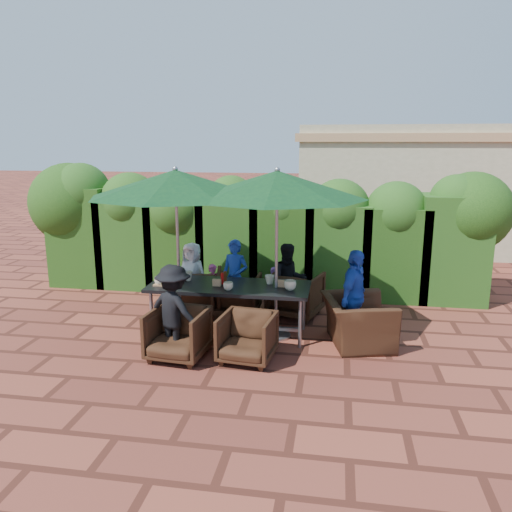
% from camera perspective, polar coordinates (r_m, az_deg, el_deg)
% --- Properties ---
extents(ground, '(80.00, 80.00, 0.00)m').
position_cam_1_polar(ground, '(7.50, -2.70, -8.96)').
color(ground, brown).
rests_on(ground, ground).
extents(dining_table, '(2.35, 0.90, 0.75)m').
position_cam_1_polar(dining_table, '(7.33, -3.09, -3.89)').
color(dining_table, black).
rests_on(dining_table, ground).
extents(umbrella_left, '(2.52, 2.52, 2.46)m').
position_cam_1_polar(umbrella_left, '(7.26, -9.17, 8.17)').
color(umbrella_left, gray).
rests_on(umbrella_left, ground).
extents(umbrella_right, '(2.51, 2.51, 2.46)m').
position_cam_1_polar(umbrella_right, '(6.93, 2.43, 8.10)').
color(umbrella_right, gray).
rests_on(umbrella_right, ground).
extents(chair_far_left, '(0.92, 0.88, 0.81)m').
position_cam_1_polar(chair_far_left, '(8.38, -6.73, -3.75)').
color(chair_far_left, black).
rests_on(chair_far_left, ground).
extents(chair_far_mid, '(0.72, 0.68, 0.74)m').
position_cam_1_polar(chair_far_mid, '(8.23, -2.16, -4.22)').
color(chair_far_mid, black).
rests_on(chair_far_mid, ground).
extents(chair_far_right, '(0.95, 0.91, 0.80)m').
position_cam_1_polar(chair_far_right, '(8.20, 4.56, -4.12)').
color(chair_far_right, black).
rests_on(chair_far_right, ground).
extents(chair_near_left, '(0.78, 0.74, 0.74)m').
position_cam_1_polar(chair_near_left, '(6.68, -8.93, -8.53)').
color(chair_near_left, black).
rests_on(chair_near_left, ground).
extents(chair_near_right, '(0.75, 0.71, 0.70)m').
position_cam_1_polar(chair_near_right, '(6.53, -1.02, -9.05)').
color(chair_near_right, black).
rests_on(chair_near_right, ground).
extents(chair_end_right, '(0.88, 1.14, 0.89)m').
position_cam_1_polar(chair_end_right, '(7.17, 11.58, -6.48)').
color(chair_end_right, black).
rests_on(chair_end_right, ground).
extents(adult_far_left, '(0.65, 0.50, 1.15)m').
position_cam_1_polar(adult_far_left, '(8.51, -7.27, -2.29)').
color(adult_far_left, white).
rests_on(adult_far_left, ground).
extents(adult_far_mid, '(0.52, 0.46, 1.25)m').
position_cam_1_polar(adult_far_mid, '(8.19, -2.43, -2.46)').
color(adult_far_mid, '#2147B5').
rests_on(adult_far_mid, ground).
extents(adult_far_right, '(0.67, 0.53, 1.21)m').
position_cam_1_polar(adult_far_right, '(8.07, 3.78, -2.84)').
color(adult_far_right, black).
rests_on(adult_far_right, ground).
extents(adult_near_left, '(0.88, 0.64, 1.25)m').
position_cam_1_polar(adult_near_left, '(6.68, -9.37, -6.21)').
color(adult_near_left, black).
rests_on(adult_near_left, ground).
extents(adult_end_right, '(0.65, 0.88, 1.35)m').
position_cam_1_polar(adult_end_right, '(7.11, 11.12, -4.65)').
color(adult_end_right, '#2147B5').
rests_on(adult_end_right, ground).
extents(child_left, '(0.35, 0.32, 0.81)m').
position_cam_1_polar(child_left, '(8.42, -4.89, -3.64)').
color(child_left, '#E45094').
rests_on(child_left, ground).
extents(child_right, '(0.28, 0.23, 0.76)m').
position_cam_1_polar(child_right, '(8.38, 2.09, -3.84)').
color(child_right, '#9154B7').
rests_on(child_right, ground).
extents(pedestrian_a, '(1.68, 1.51, 1.79)m').
position_cam_1_polar(pedestrian_a, '(11.08, 11.28, 2.78)').
color(pedestrian_a, '#2C8725').
rests_on(pedestrian_a, ground).
extents(pedestrian_b, '(0.86, 0.67, 1.58)m').
position_cam_1_polar(pedestrian_b, '(11.47, 13.17, 2.50)').
color(pedestrian_b, '#E45094').
rests_on(pedestrian_b, ground).
extents(pedestrian_c, '(1.09, 0.96, 1.58)m').
position_cam_1_polar(pedestrian_c, '(11.39, 18.01, 2.12)').
color(pedestrian_c, '#9D9CA5').
rests_on(pedestrian_c, ground).
extents(cup_a, '(0.16, 0.16, 0.13)m').
position_cam_1_polar(cup_a, '(7.42, -10.92, -2.79)').
color(cup_a, beige).
rests_on(cup_a, dining_table).
extents(cup_b, '(0.15, 0.15, 0.14)m').
position_cam_1_polar(cup_b, '(7.57, -7.83, -2.29)').
color(cup_b, beige).
rests_on(cup_b, dining_table).
extents(cup_c, '(0.14, 0.14, 0.11)m').
position_cam_1_polar(cup_c, '(7.06, -3.19, -3.45)').
color(cup_c, beige).
rests_on(cup_c, dining_table).
extents(cup_d, '(0.14, 0.14, 0.13)m').
position_cam_1_polar(cup_d, '(7.34, 1.56, -2.70)').
color(cup_d, beige).
rests_on(cup_d, dining_table).
extents(cup_e, '(0.17, 0.17, 0.14)m').
position_cam_1_polar(cup_e, '(7.06, 3.92, -3.35)').
color(cup_e, beige).
rests_on(cup_e, dining_table).
extents(ketchup_bottle, '(0.04, 0.04, 0.17)m').
position_cam_1_polar(ketchup_bottle, '(7.35, -3.88, -2.57)').
color(ketchup_bottle, '#B20C0A').
rests_on(ketchup_bottle, dining_table).
extents(sauce_bottle, '(0.04, 0.04, 0.17)m').
position_cam_1_polar(sauce_bottle, '(7.42, -3.54, -2.41)').
color(sauce_bottle, '#4C230C').
rests_on(sauce_bottle, dining_table).
extents(serving_tray, '(0.35, 0.25, 0.02)m').
position_cam_1_polar(serving_tray, '(7.44, -10.14, -3.16)').
color(serving_tray, '#926B46').
rests_on(serving_tray, dining_table).
extents(number_block_left, '(0.12, 0.06, 0.10)m').
position_cam_1_polar(number_block_left, '(7.27, -4.49, -3.04)').
color(number_block_left, tan).
rests_on(number_block_left, dining_table).
extents(number_block_right, '(0.12, 0.06, 0.10)m').
position_cam_1_polar(number_block_right, '(7.21, 2.92, -3.15)').
color(number_block_right, tan).
rests_on(number_block_right, dining_table).
extents(hedge_wall, '(9.10, 1.60, 2.40)m').
position_cam_1_polar(hedge_wall, '(9.42, -1.52, 3.65)').
color(hedge_wall, black).
rests_on(hedge_wall, ground).
extents(building, '(6.20, 3.08, 3.20)m').
position_cam_1_polar(building, '(13.99, 17.83, 7.41)').
color(building, beige).
rests_on(building, ground).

